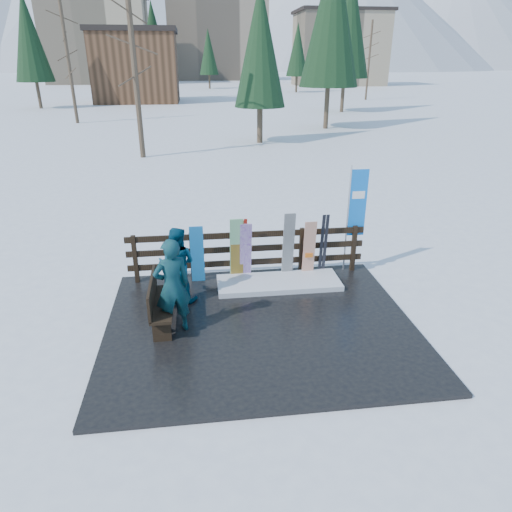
{
  "coord_description": "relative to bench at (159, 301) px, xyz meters",
  "views": [
    {
      "loc": [
        -1.07,
        -7.68,
        4.85
      ],
      "look_at": [
        0.05,
        1.0,
        1.1
      ],
      "focal_mm": 32.0,
      "sensor_mm": 36.0,
      "label": 1
    }
  ],
  "objects": [
    {
      "name": "snowboard_3",
      "position": [
        1.88,
        1.75,
        0.21
      ],
      "size": [
        0.27,
        0.32,
        1.45
      ],
      "primitive_type": "cube",
      "rotation": [
        0.2,
        0.0,
        0.0
      ],
      "color": "silver",
      "rests_on": "deck"
    },
    {
      "name": "deck",
      "position": [
        1.95,
        -0.23,
        -0.56
      ],
      "size": [
        6.0,
        5.0,
        0.08
      ],
      "primitive_type": "cube",
      "color": "black",
      "rests_on": "ground"
    },
    {
      "name": "snow_patch",
      "position": [
        2.6,
        1.37,
        -0.46
      ],
      "size": [
        2.81,
        1.0,
        0.12
      ],
      "primitive_type": "cube",
      "color": "white",
      "rests_on": "deck"
    },
    {
      "name": "ground",
      "position": [
        1.95,
        -0.23,
        -0.6
      ],
      "size": [
        700.0,
        700.0,
        0.0
      ],
      "primitive_type": "plane",
      "color": "white",
      "rests_on": "ground"
    },
    {
      "name": "fence",
      "position": [
        1.95,
        1.97,
        0.14
      ],
      "size": [
        5.6,
        0.1,
        1.15
      ],
      "color": "black",
      "rests_on": "deck"
    },
    {
      "name": "bench",
      "position": [
        0.0,
        0.0,
        0.0
      ],
      "size": [
        0.41,
        1.5,
        0.97
      ],
      "color": "black",
      "rests_on": "deck"
    },
    {
      "name": "snowboard_5",
      "position": [
        3.38,
        1.75,
        0.19
      ],
      "size": [
        0.28,
        0.17,
        1.4
      ],
      "primitive_type": "cube",
      "rotation": [
        0.11,
        0.0,
        0.0
      ],
      "color": "silver",
      "rests_on": "deck"
    },
    {
      "name": "ski_pair_b",
      "position": [
        3.74,
        1.82,
        0.25
      ],
      "size": [
        0.17,
        0.18,
        1.54
      ],
      "color": "black",
      "rests_on": "deck"
    },
    {
      "name": "trees",
      "position": [
        5.52,
        48.4,
        5.12
      ],
      "size": [
        42.13,
        68.91,
        13.07
      ],
      "color": "#382B1E",
      "rests_on": "ground"
    },
    {
      "name": "resort_buildings",
      "position": [
        2.97,
        115.18,
        9.21
      ],
      "size": [
        73.0,
        87.6,
        22.6
      ],
      "color": "tan",
      "rests_on": "ground"
    },
    {
      "name": "snowboard_2",
      "position": [
        1.68,
        1.75,
        0.25
      ],
      "size": [
        0.29,
        0.3,
        1.53
      ],
      "primitive_type": "cube",
      "rotation": [
        0.18,
        0.0,
        0.0
      ],
      "color": "yellow",
      "rests_on": "deck"
    },
    {
      "name": "snowboard_4",
      "position": [
        2.88,
        1.75,
        0.3
      ],
      "size": [
        0.27,
        0.24,
        1.63
      ],
      "primitive_type": "cube",
      "rotation": [
        0.13,
        0.0,
        0.0
      ],
      "color": "black",
      "rests_on": "deck"
    },
    {
      "name": "rental_flag",
      "position": [
        4.51,
        2.02,
        1.09
      ],
      "size": [
        0.45,
        0.04,
        2.6
      ],
      "color": "silver",
      "rests_on": "deck"
    },
    {
      "name": "person_back",
      "position": [
        0.34,
        0.98,
        0.31
      ],
      "size": [
        0.94,
        0.81,
        1.65
      ],
      "primitive_type": "imported",
      "rotation": [
        0.0,
        0.0,
        2.88
      ],
      "color": "navy",
      "rests_on": "deck"
    },
    {
      "name": "ski_pair_a",
      "position": [
        1.83,
        1.82,
        0.25
      ],
      "size": [
        0.16,
        0.24,
        1.53
      ],
      "color": "#A92314",
      "rests_on": "deck"
    },
    {
      "name": "snowboard_0",
      "position": [
        0.77,
        1.75,
        0.19
      ],
      "size": [
        0.31,
        0.21,
        1.42
      ],
      "primitive_type": "cube",
      "rotation": [
        0.13,
        0.0,
        0.0
      ],
      "color": "#1D7AC7",
      "rests_on": "deck"
    },
    {
      "name": "snowboard_1",
      "position": [
        1.66,
        1.75,
        0.27
      ],
      "size": [
        0.29,
        0.36,
        1.58
      ],
      "primitive_type": "cube",
      "rotation": [
        0.21,
        0.0,
        0.0
      ],
      "color": "white",
      "rests_on": "deck"
    },
    {
      "name": "person_front",
      "position": [
        0.3,
        -0.26,
        0.42
      ],
      "size": [
        0.79,
        0.64,
        1.88
      ],
      "primitive_type": "imported",
      "rotation": [
        0.0,
        0.0,
        3.46
      ],
      "color": "#115045",
      "rests_on": "deck"
    }
  ]
}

